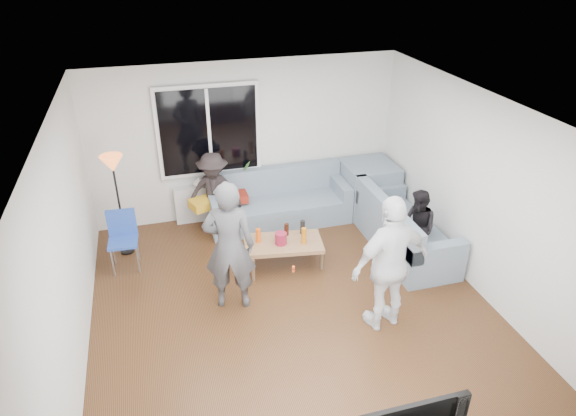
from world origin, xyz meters
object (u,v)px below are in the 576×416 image
object	(u,v)px
coffee_table	(283,254)
spectator_right	(418,228)
side_chair	(123,242)
floor_lamp	(120,206)
player_right	(390,264)
sofa_back_section	(279,198)
sofa_right_section	(406,225)
spectator_back	(214,192)
player_left	(229,246)

from	to	relation	value
coffee_table	spectator_right	size ratio (longest dim) A/B	0.97
coffee_table	side_chair	world-z (taller)	side_chair
coffee_table	spectator_right	distance (m)	1.96
floor_lamp	player_right	xyz separation A→B (m)	(3.06, -2.53, 0.09)
sofa_back_section	floor_lamp	xyz separation A→B (m)	(-2.47, -0.29, 0.36)
sofa_right_section	side_chair	bearing A→B (deg)	81.33
sofa_back_section	floor_lamp	bearing A→B (deg)	-173.18
player_right	coffee_table	bearing A→B (deg)	-70.91
floor_lamp	player_right	world-z (taller)	player_right
side_chair	spectator_back	size ratio (longest dim) A/B	0.65
sofa_back_section	side_chair	distance (m)	2.57
side_chair	spectator_right	xyz separation A→B (m)	(4.07, -0.96, 0.13)
floor_lamp	player_right	bearing A→B (deg)	-39.61
coffee_table	player_right	size ratio (longest dim) A/B	0.63
coffee_table	sofa_back_section	bearing A→B (deg)	77.82
coffee_table	spectator_back	bearing A→B (deg)	120.60
coffee_table	sofa_right_section	bearing A→B (deg)	-2.09
floor_lamp	player_right	distance (m)	3.97
coffee_table	player_left	world-z (taller)	player_left
spectator_right	coffee_table	bearing A→B (deg)	-111.53
coffee_table	floor_lamp	world-z (taller)	floor_lamp
floor_lamp	spectator_right	xyz separation A→B (m)	(4.07, -1.40, -0.22)
coffee_table	spectator_right	world-z (taller)	spectator_right
floor_lamp	player_right	size ratio (longest dim) A/B	0.89
spectator_right	player_right	bearing A→B (deg)	-50.94
coffee_table	player_left	xyz separation A→B (m)	(-0.87, -0.66, 0.68)
sofa_back_section	sofa_right_section	distance (m)	2.10
side_chair	player_right	size ratio (longest dim) A/B	0.49
sofa_back_section	coffee_table	size ratio (longest dim) A/B	2.09
sofa_back_section	spectator_back	size ratio (longest dim) A/B	1.74
side_chair	floor_lamp	xyz separation A→B (m)	(0.00, 0.44, 0.35)
side_chair	sofa_back_section	bearing A→B (deg)	19.83
player_left	floor_lamp	bearing A→B (deg)	-37.36
sofa_right_section	spectator_right	bearing A→B (deg)	-180.00
player_left	player_right	world-z (taller)	player_left
sofa_right_section	spectator_right	size ratio (longest dim) A/B	1.77
side_chair	floor_lamp	world-z (taller)	floor_lamp
coffee_table	floor_lamp	bearing A→B (deg)	155.70
coffee_table	spectator_back	xyz separation A→B (m)	(-0.78, 1.31, 0.46)
sofa_right_section	floor_lamp	size ratio (longest dim) A/B	1.28
side_chair	spectator_back	distance (m)	1.62
spectator_right	player_left	bearing A→B (deg)	-94.02
player_left	sofa_right_section	bearing A→B (deg)	-153.91
sofa_right_section	coffee_table	distance (m)	1.89
player_left	side_chair	bearing A→B (deg)	-28.61
sofa_back_section	side_chair	size ratio (longest dim) A/B	2.67
floor_lamp	side_chair	bearing A→B (deg)	-90.00
floor_lamp	spectator_back	world-z (taller)	floor_lamp
player_right	spectator_back	xyz separation A→B (m)	(-1.65, 2.86, -0.21)
spectator_right	sofa_right_section	bearing A→B (deg)	170.76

